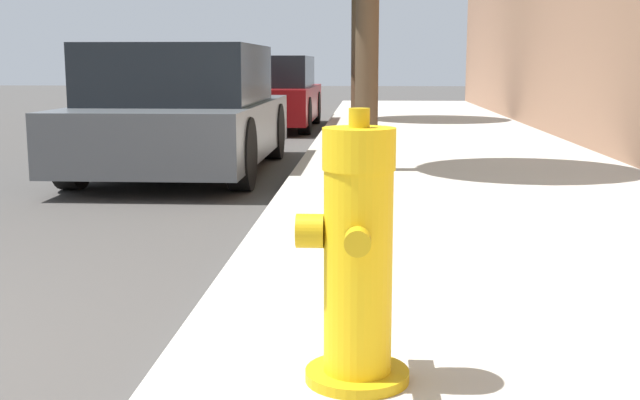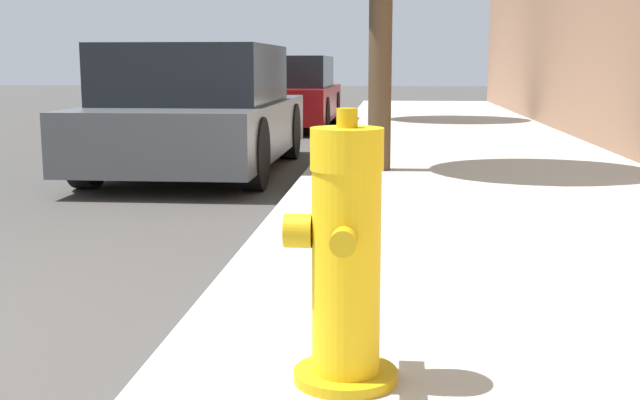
% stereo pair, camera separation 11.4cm
% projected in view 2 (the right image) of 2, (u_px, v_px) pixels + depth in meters
% --- Properties ---
extents(fire_hydrant, '(0.36, 0.36, 0.88)m').
position_uv_depth(fire_hydrant, '(345.00, 260.00, 2.53)').
color(fire_hydrant, '#C39C11').
rests_on(fire_hydrant, sidewalk_slab).
extents(parked_car_near, '(1.79, 4.03, 1.35)m').
position_uv_depth(parked_car_near, '(199.00, 111.00, 8.54)').
color(parked_car_near, '#4C5156').
rests_on(parked_car_near, ground_plane).
extents(parked_car_mid, '(1.73, 3.98, 1.29)m').
position_uv_depth(parked_car_mid, '(286.00, 94.00, 14.34)').
color(parked_car_mid, maroon).
rests_on(parked_car_mid, ground_plane).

